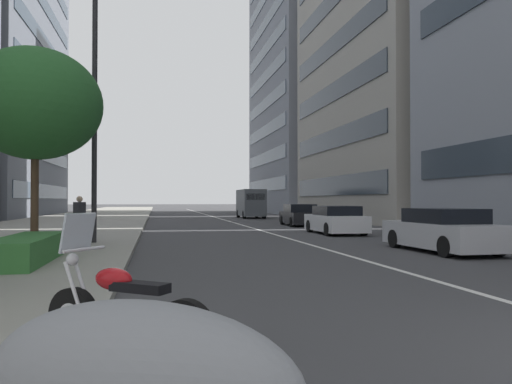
% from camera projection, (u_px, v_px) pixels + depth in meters
% --- Properties ---
extents(sidewalk_right_plaza, '(160.00, 9.88, 0.15)m').
position_uv_depth(sidewalk_right_plaza, '(65.00, 225.00, 31.68)').
color(sidewalk_right_plaza, gray).
rests_on(sidewalk_right_plaza, ground).
extents(lane_centre_stripe, '(110.00, 0.16, 0.01)m').
position_uv_depth(lane_centre_stripe, '(229.00, 221.00, 38.75)').
color(lane_centre_stripe, silver).
rests_on(lane_centre_stripe, ground).
extents(motorcycle_by_sign_pole, '(1.62, 2.11, 1.05)m').
position_uv_depth(motorcycle_by_sign_pole, '(136.00, 384.00, 2.89)').
color(motorcycle_by_sign_pole, gray).
rests_on(motorcycle_by_sign_pole, ground).
extents(motorcycle_under_tarp, '(1.38, 1.78, 1.48)m').
position_uv_depth(motorcycle_under_tarp, '(123.00, 312.00, 5.32)').
color(motorcycle_under_tarp, black).
rests_on(motorcycle_under_tarp, ground).
extents(car_following_behind, '(4.61, 1.96, 1.36)m').
position_uv_depth(car_following_behind, '(443.00, 231.00, 15.93)').
color(car_following_behind, '#B7B7BC').
rests_on(car_following_behind, ground).
extents(car_lead_in_lane, '(4.44, 1.98, 1.35)m').
position_uv_depth(car_lead_in_lane, '(336.00, 220.00, 24.39)').
color(car_lead_in_lane, silver).
rests_on(car_lead_in_lane, ground).
extents(car_approaching_light, '(4.53, 2.04, 1.37)m').
position_uv_depth(car_approaching_light, '(300.00, 215.00, 32.21)').
color(car_approaching_light, black).
rests_on(car_approaching_light, ground).
extents(delivery_van_ahead, '(5.41, 2.10, 2.58)m').
position_uv_depth(delivery_van_ahead, '(251.00, 203.00, 45.96)').
color(delivery_van_ahead, '#4C5156').
rests_on(delivery_van_ahead, ground).
extents(street_lamp_with_banners, '(1.26, 2.29, 9.21)m').
position_uv_depth(street_lamp_with_banners, '(103.00, 90.00, 17.78)').
color(street_lamp_with_banners, '#232326').
rests_on(street_lamp_with_banners, sidewalk_right_plaza).
extents(clipped_hedge_bed, '(4.25, 1.10, 0.61)m').
position_uv_depth(clipped_hedge_bed, '(27.00, 249.00, 12.06)').
color(clipped_hedge_bed, '#337033').
rests_on(clipped_hedge_bed, sidewalk_right_plaza).
extents(street_tree_by_lamp_post, '(3.81, 3.81, 5.89)m').
position_uv_depth(street_tree_by_lamp_post, '(35.00, 104.00, 14.66)').
color(street_tree_by_lamp_post, '#473323').
rests_on(street_tree_by_lamp_post, sidewalk_right_plaza).
extents(pedestrian_on_plaza, '(0.48, 0.43, 1.63)m').
position_uv_depth(pedestrian_on_plaza, '(79.00, 218.00, 18.77)').
color(pedestrian_on_plaza, '#33478C').
rests_on(pedestrian_on_plaza, sidewalk_right_plaza).
extents(office_tower_mid_left, '(20.91, 17.41, 34.42)m').
position_uv_depth(office_tower_mid_left, '(434.00, 11.00, 41.54)').
color(office_tower_mid_left, gray).
rests_on(office_tower_mid_left, ground).
extents(office_tower_near_left, '(23.00, 18.20, 44.34)m').
position_uv_depth(office_tower_near_left, '(333.00, 44.00, 66.40)').
color(office_tower_near_left, slate).
rests_on(office_tower_near_left, ground).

